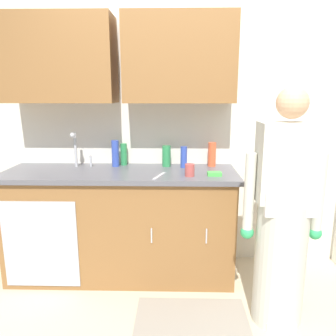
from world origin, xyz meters
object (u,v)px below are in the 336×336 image
bottle_dish_liquid (184,157)px  knife_on_counter (159,176)px  cup_by_sink (190,170)px  sink (76,172)px  person_at_sink (282,228)px  bottle_cleaner_spray (212,154)px  bottle_water_tall (115,153)px  sponge (214,174)px  bottle_soap (166,156)px  bottle_water_short (124,154)px

bottle_dish_liquid → knife_on_counter: (-0.20, -0.33, -0.09)m
cup_by_sink → sink: bearing=169.5°
person_at_sink → knife_on_counter: size_ratio=6.75×
bottle_cleaner_spray → cup_by_sink: (-0.21, -0.37, -0.06)m
sink → bottle_water_tall: sink is taller
knife_on_counter → sponge: 0.44m
person_at_sink → bottle_soap: (-0.80, 0.79, 0.34)m
cup_by_sink → sponge: 0.20m
sink → bottle_water_short: size_ratio=2.55×
bottle_dish_liquid → knife_on_counter: bottle_dish_liquid is taller
bottle_cleaner_spray → bottle_water_tall: 0.86m
bottle_water_short → cup_by_sink: (0.58, -0.41, -0.05)m
cup_by_sink → knife_on_counter: bearing=-177.9°
bottle_water_tall → sponge: (0.84, -0.32, -0.10)m
person_at_sink → bottle_water_tall: 1.52m
sink → cup_by_sink: bearing=-10.5°
bottle_cleaner_spray → bottle_soap: bearing=-178.2°
bottle_water_tall → sponge: 0.91m
person_at_sink → bottle_water_short: size_ratio=8.25×
sink → bottle_soap: size_ratio=2.70×
person_at_sink → bottle_soap: person_at_sink is taller
sink → bottle_soap: (0.76, 0.18, 0.11)m
bottle_soap → bottle_dish_liquid: bearing=-14.8°
bottle_soap → knife_on_counter: size_ratio=0.77×
bottle_soap → bottle_water_tall: 0.45m
bottle_water_tall → bottle_soap: bearing=2.0°
person_at_sink → knife_on_counter: bearing=153.4°
cup_by_sink → person_at_sink: bearing=-35.4°
bottle_dish_liquid → cup_by_sink: bearing=-82.8°
bottle_cleaner_spray → cup_by_sink: bottle_cleaner_spray is taller
bottle_dish_liquid → sponge: bottle_dish_liquid is taller
knife_on_counter → person_at_sink: bearing=81.3°
sink → sponge: (1.15, -0.16, 0.03)m
bottle_dish_liquid → cup_by_sink: bottle_dish_liquid is taller
bottle_cleaner_spray → sponge: size_ratio=1.95×
bottle_soap → sink: bearing=-166.7°
cup_by_sink → bottle_cleaner_spray: bearing=60.2°
sink → sponge: 1.16m
person_at_sink → bottle_cleaner_spray: (-0.40, 0.80, 0.36)m
sink → bottle_cleaner_spray: 1.19m
sink → knife_on_counter: bearing=-14.5°
knife_on_counter → bottle_water_short: bearing=-122.4°
sink → bottle_dish_liquid: bearing=8.7°
bottle_cleaner_spray → knife_on_counter: bottle_cleaner_spray is taller
sink → knife_on_counter: 0.74m
person_at_sink → bottle_water_tall: person_at_sink is taller
bottle_soap → bottle_water_tall: bearing=-178.0°
sponge → bottle_soap: bearing=138.9°
bottle_water_short → knife_on_counter: bottle_water_short is taller
bottle_water_short → cup_by_sink: size_ratio=2.02×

